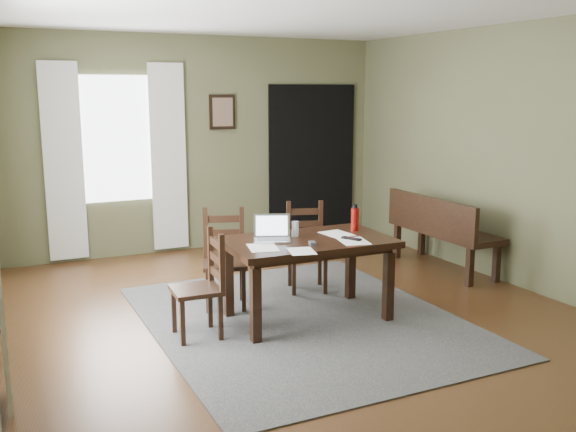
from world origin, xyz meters
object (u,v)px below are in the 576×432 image
chair_back_right (307,248)px  laptop (272,233)px  chair_back_left (225,260)px  water_bottle (355,219)px  dining_table (308,249)px  bench (439,226)px  chair_end (202,286)px

chair_back_right → laptop: bearing=-117.7°
chair_back_left → laptop: bearing=-47.5°
chair_back_left → laptop: size_ratio=2.37×
chair_back_left → water_bottle: bearing=-7.8°
dining_table → bench: 2.23m
bench → chair_back_left: bearing=92.6°
chair_back_right → laptop: size_ratio=2.29×
chair_end → water_bottle: bearing=97.5°
water_bottle → dining_table: bearing=-167.5°
laptop → chair_back_left: bearing=137.1°
chair_back_right → bench: chair_back_right is taller
chair_back_left → water_bottle: 1.28m
chair_end → chair_back_right: chair_back_right is taller
chair_back_right → bench: size_ratio=0.59×
chair_end → laptop: size_ratio=2.28×
chair_back_left → chair_end: bearing=-105.8°
dining_table → chair_end: chair_end is taller
chair_back_left → laptop: 0.69m
dining_table → chair_back_left: size_ratio=1.60×
dining_table → water_bottle: 0.60m
chair_back_right → chair_end: bearing=-132.4°
chair_back_right → water_bottle: bearing=-57.6°
chair_back_right → bench: 1.70m
chair_end → bench: chair_end is taller
chair_end → chair_back_left: (0.44, 0.65, 0.02)m
laptop → water_bottle: (0.85, 0.01, 0.06)m
laptop → bench: bearing=38.3°
dining_table → laptop: bearing=161.0°
chair_end → dining_table: bearing=92.9°
chair_end → water_bottle: water_bottle is taller
water_bottle → bench: bearing=23.2°
chair_back_right → water_bottle: water_bottle is taller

